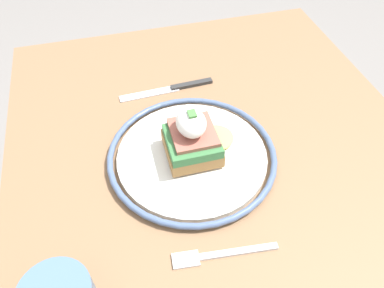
{
  "coord_description": "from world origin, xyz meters",
  "views": [
    {
      "loc": [
        -0.37,
        0.15,
        1.22
      ],
      "look_at": [
        0.02,
        0.05,
        0.79
      ],
      "focal_mm": 35.0,
      "sensor_mm": 36.0,
      "label": 1
    }
  ],
  "objects_px": {
    "plate": "(192,155)",
    "fork": "(219,255)",
    "knife": "(176,88)",
    "sandwich": "(193,138)"
  },
  "relations": [
    {
      "from": "sandwich",
      "to": "fork",
      "type": "xyz_separation_m",
      "value": [
        -0.18,
        0.01,
        -0.04
      ]
    },
    {
      "from": "knife",
      "to": "fork",
      "type": "bearing_deg",
      "value": 176.23
    },
    {
      "from": "plate",
      "to": "sandwich",
      "type": "bearing_deg",
      "value": -64.63
    },
    {
      "from": "plate",
      "to": "sandwich",
      "type": "distance_m",
      "value": 0.04
    },
    {
      "from": "fork",
      "to": "knife",
      "type": "height_order",
      "value": "knife"
    },
    {
      "from": "plate",
      "to": "knife",
      "type": "distance_m",
      "value": 0.18
    },
    {
      "from": "plate",
      "to": "fork",
      "type": "xyz_separation_m",
      "value": [
        -0.17,
        0.01,
        -0.01
      ]
    },
    {
      "from": "plate",
      "to": "fork",
      "type": "height_order",
      "value": "plate"
    },
    {
      "from": "plate",
      "to": "fork",
      "type": "distance_m",
      "value": 0.18
    },
    {
      "from": "plate",
      "to": "fork",
      "type": "relative_size",
      "value": 1.91
    }
  ]
}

